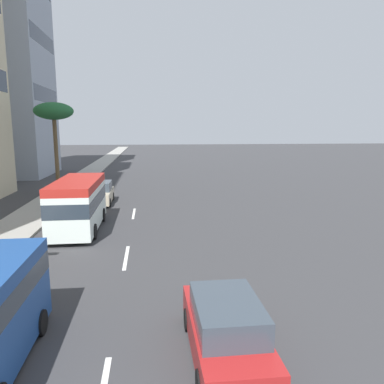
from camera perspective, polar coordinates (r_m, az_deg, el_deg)
name	(u,v)px	position (r m, az deg, el deg)	size (l,w,h in m)	color
ground_plane	(138,190)	(35.64, -8.38, 0.28)	(198.00, 198.00, 0.00)	#38383A
sidewalk_right	(65,191)	(36.48, -19.07, 0.18)	(162.00, 3.03, 0.15)	#9E9B93
lane_stripe_mid	(126,257)	(17.46, -10.16, -9.93)	(3.20, 0.16, 0.01)	silver
lane_stripe_far	(134,214)	(25.97, -9.00, -3.31)	(3.20, 0.16, 0.01)	silver
car_lead	(100,193)	(29.86, -14.11, -0.21)	(4.21, 1.93, 1.71)	beige
minibus_third	(78,203)	(22.23, -17.18, -1.59)	(6.74, 2.43, 2.96)	silver
car_fourth	(225,330)	(10.08, 5.19, -20.48)	(4.51, 1.82, 1.68)	#A51E1E
palm_tree	(54,113)	(36.74, -20.63, 11.40)	(3.53, 3.53, 8.06)	brown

